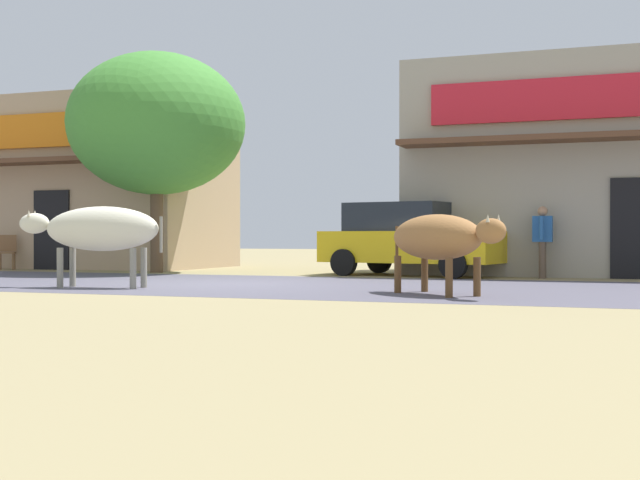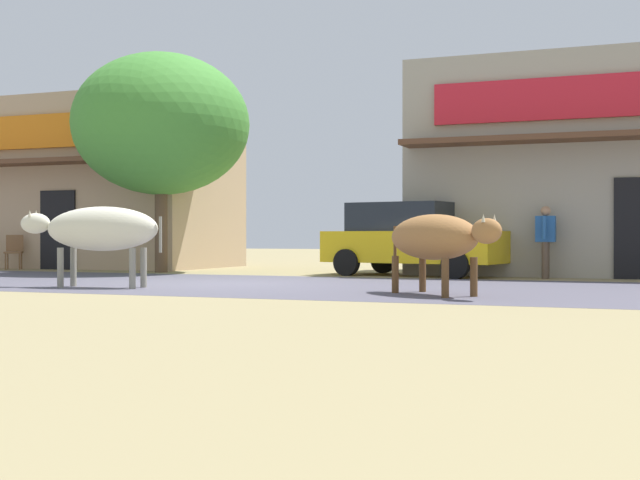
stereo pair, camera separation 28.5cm
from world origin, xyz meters
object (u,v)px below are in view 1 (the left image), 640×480
at_px(parked_hatchback_car, 410,238).
at_px(cow_near_brown, 99,230).
at_px(roadside_tree, 157,124).
at_px(pedestrian_by_shop, 543,236).
at_px(cafe_chair_near_tree, 7,250).
at_px(cow_far_dark, 439,238).

xyz_separation_m(parked_hatchback_car, cow_near_brown, (-3.89, -6.32, 0.16)).
bearing_deg(parked_hatchback_car, cow_near_brown, -121.57).
bearing_deg(roadside_tree, cow_near_brown, -68.20).
bearing_deg(pedestrian_by_shop, roadside_tree, -178.36).
height_order(roadside_tree, pedestrian_by_shop, roadside_tree).
distance_m(roadside_tree, parked_hatchback_car, 6.82).
height_order(roadside_tree, cafe_chair_near_tree, roadside_tree).
height_order(cow_near_brown, pedestrian_by_shop, pedestrian_by_shop).
xyz_separation_m(roadside_tree, cafe_chair_near_tree, (-4.64, 0.18, -3.11)).
xyz_separation_m(cow_near_brown, cow_far_dark, (5.88, 0.27, -0.14)).
relative_size(roadside_tree, pedestrian_by_shop, 3.53).
xyz_separation_m(parked_hatchback_car, cafe_chair_near_tree, (-10.85, -0.34, -0.33)).
distance_m(parked_hatchback_car, cow_near_brown, 7.42).
distance_m(parked_hatchback_car, cow_far_dark, 6.38).
height_order(roadside_tree, cow_far_dark, roadside_tree).
relative_size(cow_near_brown, cow_far_dark, 1.19).
relative_size(parked_hatchback_car, pedestrian_by_shop, 2.81).
distance_m(parked_hatchback_car, pedestrian_by_shop, 2.95).
relative_size(parked_hatchback_car, cafe_chair_near_tree, 4.64).
height_order(roadside_tree, cow_near_brown, roadside_tree).
height_order(parked_hatchback_car, cow_near_brown, parked_hatchback_car).
relative_size(cow_far_dark, cafe_chair_near_tree, 2.43).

